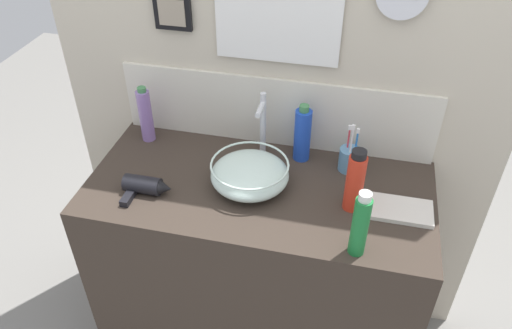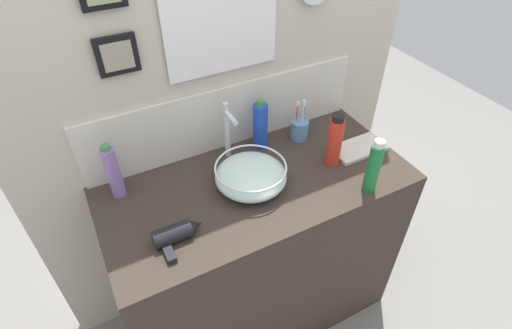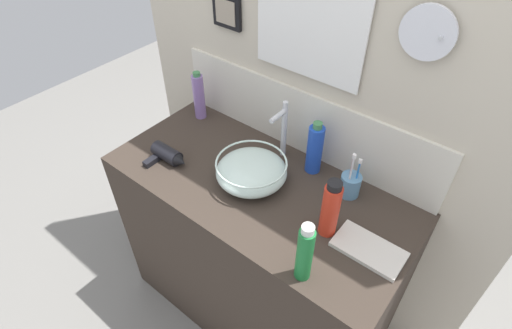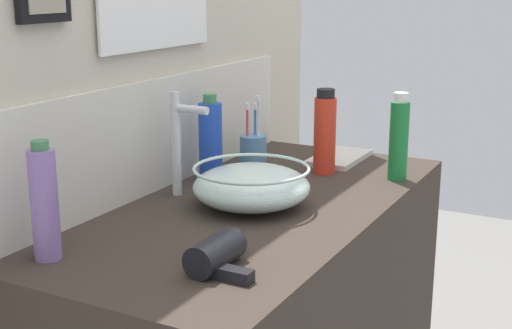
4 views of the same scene
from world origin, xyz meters
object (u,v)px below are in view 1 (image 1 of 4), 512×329
(hair_drier, at_px, (145,186))
(lotion_bottle, at_px, (302,134))
(toothbrush_cup, at_px, (349,159))
(shampoo_bottle, at_px, (355,181))
(hand_towel, at_px, (397,209))
(spray_bottle, at_px, (146,115))
(faucet, at_px, (262,121))
(glass_bowl_sink, at_px, (250,174))
(soap_dispenser, at_px, (360,225))

(hair_drier, height_order, lotion_bottle, lotion_bottle)
(toothbrush_cup, height_order, shampoo_bottle, shampoo_bottle)
(hand_towel, bearing_deg, shampoo_bottle, -174.43)
(spray_bottle, relative_size, shampoo_bottle, 0.99)
(faucet, height_order, lotion_bottle, faucet)
(glass_bowl_sink, bearing_deg, spray_bottle, 157.48)
(glass_bowl_sink, relative_size, shampoo_bottle, 1.18)
(toothbrush_cup, bearing_deg, lotion_bottle, 170.59)
(glass_bowl_sink, xyz_separation_m, soap_dispenser, (0.40, -0.24, 0.06))
(faucet, bearing_deg, lotion_bottle, 1.55)
(glass_bowl_sink, relative_size, hand_towel, 1.19)
(spray_bottle, bearing_deg, shampoo_bottle, -15.25)
(faucet, bearing_deg, glass_bowl_sink, -90.00)
(hair_drier, xyz_separation_m, shampoo_bottle, (0.72, 0.09, 0.08))
(shampoo_bottle, height_order, hand_towel, shampoo_bottle)
(hair_drier, distance_m, shampoo_bottle, 0.73)
(glass_bowl_sink, distance_m, faucet, 0.23)
(shampoo_bottle, bearing_deg, glass_bowl_sink, 174.88)
(shampoo_bottle, bearing_deg, hair_drier, -172.79)
(toothbrush_cup, distance_m, soap_dispenser, 0.42)
(hand_towel, bearing_deg, faucet, 156.93)
(lotion_bottle, relative_size, shampoo_bottle, 0.99)
(lotion_bottle, height_order, soap_dispenser, soap_dispenser)
(soap_dispenser, height_order, hand_towel, soap_dispenser)
(faucet, relative_size, toothbrush_cup, 1.26)
(glass_bowl_sink, height_order, soap_dispenser, soap_dispenser)
(spray_bottle, height_order, lotion_bottle, spray_bottle)
(spray_bottle, relative_size, hand_towel, 1.00)
(shampoo_bottle, bearing_deg, toothbrush_cup, 97.77)
(glass_bowl_sink, height_order, faucet, faucet)
(spray_bottle, xyz_separation_m, soap_dispenser, (0.87, -0.43, 0.00))
(toothbrush_cup, bearing_deg, shampoo_bottle, -82.23)
(soap_dispenser, xyz_separation_m, hand_towel, (0.12, 0.22, -0.11))
(toothbrush_cup, xyz_separation_m, soap_dispenser, (0.06, -0.41, 0.07))
(faucet, distance_m, soap_dispenser, 0.59)
(lotion_bottle, bearing_deg, soap_dispenser, -61.24)
(glass_bowl_sink, height_order, hand_towel, glass_bowl_sink)
(hair_drier, xyz_separation_m, hand_towel, (0.87, 0.11, -0.02))
(soap_dispenser, bearing_deg, lotion_bottle, 118.76)
(faucet, bearing_deg, soap_dispenser, -47.88)
(hair_drier, relative_size, lotion_bottle, 0.74)
(toothbrush_cup, relative_size, hand_towel, 0.89)
(shampoo_bottle, xyz_separation_m, hand_towel, (0.15, 0.02, -0.11))
(toothbrush_cup, relative_size, spray_bottle, 0.88)
(hair_drier, height_order, hand_towel, hair_drier)
(soap_dispenser, distance_m, hand_towel, 0.27)
(spray_bottle, bearing_deg, toothbrush_cup, -1.28)
(lotion_bottle, height_order, hand_towel, lotion_bottle)
(spray_bottle, relative_size, soap_dispenser, 0.99)
(glass_bowl_sink, distance_m, hand_towel, 0.52)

